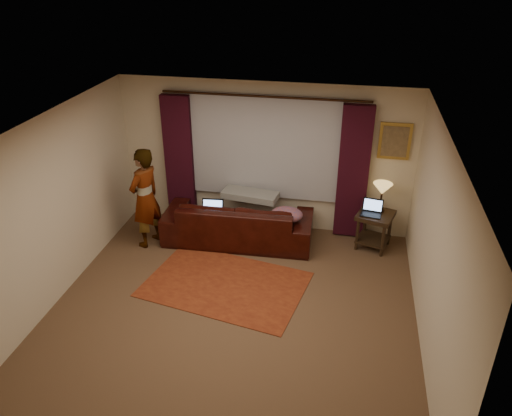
{
  "coord_description": "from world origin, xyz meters",
  "views": [
    {
      "loc": [
        1.38,
        -5.32,
        4.47
      ],
      "look_at": [
        0.1,
        1.2,
        1.0
      ],
      "focal_mm": 35.0,
      "sensor_mm": 36.0,
      "label": 1
    }
  ],
  "objects_px": {
    "tiffany_lamp": "(381,197)",
    "person": "(145,198)",
    "laptop_table": "(372,208)",
    "laptop_sofa": "(212,210)",
    "sofa": "(238,214)",
    "end_table": "(374,230)"
  },
  "relations": [
    {
      "from": "end_table",
      "to": "laptop_sofa",
      "type": "bearing_deg",
      "value": -171.42
    },
    {
      "from": "laptop_sofa",
      "to": "laptop_table",
      "type": "bearing_deg",
      "value": 2.1
    },
    {
      "from": "tiffany_lamp",
      "to": "person",
      "type": "height_order",
      "value": "person"
    },
    {
      "from": "laptop_table",
      "to": "person",
      "type": "xyz_separation_m",
      "value": [
        -3.64,
        -0.54,
        0.1
      ]
    },
    {
      "from": "tiffany_lamp",
      "to": "person",
      "type": "distance_m",
      "value": 3.84
    },
    {
      "from": "laptop_sofa",
      "to": "person",
      "type": "relative_size",
      "value": 0.23
    },
    {
      "from": "laptop_sofa",
      "to": "end_table",
      "type": "xyz_separation_m",
      "value": [
        2.66,
        0.4,
        -0.32
      ]
    },
    {
      "from": "sofa",
      "to": "end_table",
      "type": "distance_m",
      "value": 2.28
    },
    {
      "from": "sofa",
      "to": "laptop_sofa",
      "type": "distance_m",
      "value": 0.46
    },
    {
      "from": "laptop_table",
      "to": "laptop_sofa",
      "type": "bearing_deg",
      "value": -162.89
    },
    {
      "from": "end_table",
      "to": "tiffany_lamp",
      "type": "bearing_deg",
      "value": 59.61
    },
    {
      "from": "tiffany_lamp",
      "to": "laptop_table",
      "type": "height_order",
      "value": "tiffany_lamp"
    },
    {
      "from": "end_table",
      "to": "person",
      "type": "distance_m",
      "value": 3.8
    },
    {
      "from": "sofa",
      "to": "tiffany_lamp",
      "type": "relative_size",
      "value": 5.04
    },
    {
      "from": "laptop_sofa",
      "to": "person",
      "type": "xyz_separation_m",
      "value": [
        -1.05,
        -0.2,
        0.22
      ]
    },
    {
      "from": "end_table",
      "to": "person",
      "type": "relative_size",
      "value": 0.37
    },
    {
      "from": "tiffany_lamp",
      "to": "laptop_sofa",
      "type": "bearing_deg",
      "value": -169.52
    },
    {
      "from": "laptop_sofa",
      "to": "laptop_table",
      "type": "height_order",
      "value": "laptop_table"
    },
    {
      "from": "tiffany_lamp",
      "to": "laptop_table",
      "type": "distance_m",
      "value": 0.25
    },
    {
      "from": "sofa",
      "to": "tiffany_lamp",
      "type": "distance_m",
      "value": 2.37
    },
    {
      "from": "laptop_sofa",
      "to": "tiffany_lamp",
      "type": "height_order",
      "value": "tiffany_lamp"
    },
    {
      "from": "sofa",
      "to": "end_table",
      "type": "bearing_deg",
      "value": -176.63
    }
  ]
}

